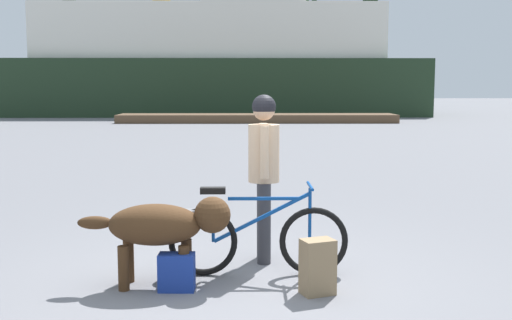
{
  "coord_description": "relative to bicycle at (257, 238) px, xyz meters",
  "views": [
    {
      "loc": [
        0.07,
        -5.62,
        1.83
      ],
      "look_at": [
        0.19,
        1.62,
        0.96
      ],
      "focal_mm": 43.71,
      "sensor_mm": 36.0,
      "label": 1
    }
  ],
  "objects": [
    {
      "name": "pine_tree_far_left",
      "position": [
        -14.18,
        45.18,
        7.08
      ],
      "size": [
        2.83,
        2.83,
        11.78
      ],
      "color": "#4C331E",
      "rests_on": "ground_plane"
    },
    {
      "name": "pine_tree_far_right",
      "position": [
        9.94,
        45.13,
        7.42
      ],
      "size": [
        2.85,
        2.85,
        12.56
      ],
      "color": "#4C331E",
      "rests_on": "ground_plane"
    },
    {
      "name": "backpack",
      "position": [
        0.53,
        -0.56,
        -0.12
      ],
      "size": [
        0.33,
        0.28,
        0.49
      ],
      "primitive_type": "cube",
      "rotation": [
        0.0,
        0.0,
        0.35
      ],
      "color": "#8C7251",
      "rests_on": "ground_plane"
    },
    {
      "name": "handbag_pannier",
      "position": [
        -0.72,
        -0.44,
        -0.2
      ],
      "size": [
        0.33,
        0.19,
        0.34
      ],
      "primitive_type": "cube",
      "rotation": [
        0.0,
        0.0,
        -0.03
      ],
      "color": "navy",
      "rests_on": "ground_plane"
    },
    {
      "name": "pine_tree_center",
      "position": [
        4.17,
        45.6,
        7.57
      ],
      "size": [
        4.18,
        4.18,
        12.43
      ],
      "color": "#4C331E",
      "rests_on": "ground_plane"
    },
    {
      "name": "sailboat_moored",
      "position": [
        -1.72,
        39.04,
        0.15
      ],
      "size": [
        6.11,
        1.71,
        8.44
      ],
      "color": "silver",
      "rests_on": "ground_plane"
    },
    {
      "name": "person_cyclist",
      "position": [
        0.08,
        0.5,
        0.68
      ],
      "size": [
        0.32,
        0.53,
        1.74
      ],
      "color": "#333338",
      "rests_on": "ground_plane"
    },
    {
      "name": "bicycle",
      "position": [
        0.0,
        0.0,
        0.0
      ],
      "size": [
        1.74,
        0.44,
        0.89
      ],
      "color": "black",
      "rests_on": "ground_plane"
    },
    {
      "name": "pine_tree_mid_back",
      "position": [
        6.04,
        50.84,
        5.93
      ],
      "size": [
        2.98,
        2.98,
        10.59
      ],
      "color": "#4C331E",
      "rests_on": "ground_plane"
    },
    {
      "name": "dog",
      "position": [
        -0.85,
        -0.31,
        0.19
      ],
      "size": [
        1.39,
        0.44,
        0.83
      ],
      "color": "#472D19",
      "rests_on": "ground_plane"
    },
    {
      "name": "ferry_boat",
      "position": [
        -2.09,
        33.2,
        2.79
      ],
      "size": [
        25.43,
        8.12,
        8.92
      ],
      "color": "#1E331E",
      "rests_on": "ground_plane"
    },
    {
      "name": "ground_plane",
      "position": [
        -0.17,
        -0.24,
        -0.37
      ],
      "size": [
        160.0,
        160.0,
        0.0
      ],
      "primitive_type": "plane",
      "color": "slate"
    },
    {
      "name": "dock_pier",
      "position": [
        0.46,
        24.81,
        -0.17
      ],
      "size": [
        13.58,
        2.18,
        0.4
      ],
      "primitive_type": "cube",
      "color": "brown",
      "rests_on": "ground_plane"
    }
  ]
}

